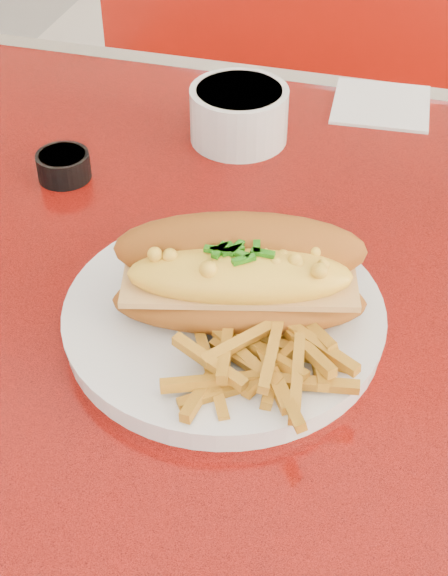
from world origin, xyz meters
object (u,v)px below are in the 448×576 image
(gravy_ramekin, at_px, (239,113))
(mac_hoagie, at_px, (240,275))
(fork, at_px, (299,316))
(diner_table, at_px, (302,434))
(sauce_cup_left, at_px, (63,165))
(dinner_plate, at_px, (224,316))
(booth_bench_far, at_px, (374,221))

(gravy_ramekin, bearing_deg, mac_hoagie, -75.15)
(mac_hoagie, height_order, fork, mac_hoagie)
(diner_table, xyz_separation_m, mac_hoagie, (-0.05, -0.04, 0.22))
(fork, distance_m, sauce_cup_left, 0.31)
(diner_table, distance_m, fork, 0.18)
(mac_hoagie, xyz_separation_m, gravy_ramekin, (-0.07, 0.28, -0.02))
(fork, bearing_deg, diner_table, -27.18)
(diner_table, relative_size, dinner_plate, 4.05)
(booth_bench_far, distance_m, fork, 0.98)
(diner_table, relative_size, fork, 9.40)
(booth_bench_far, bearing_deg, mac_hoagie, -93.65)
(diner_table, height_order, booth_bench_far, booth_bench_far)
(booth_bench_far, xyz_separation_m, gravy_ramekin, (-0.13, -0.57, 0.51))
(diner_table, height_order, fork, fork)
(dinner_plate, height_order, fork, same)
(mac_hoagie, distance_m, sauce_cup_left, 0.28)
(gravy_ramekin, distance_m, sauce_cup_left, 0.19)
(gravy_ramekin, bearing_deg, dinner_plate, -77.48)
(booth_bench_far, distance_m, sauce_cup_left, 0.89)
(gravy_ramekin, bearing_deg, fork, -66.19)
(fork, bearing_deg, sauce_cup_left, 46.17)
(diner_table, distance_m, mac_hoagie, 0.23)
(mac_hoagie, relative_size, gravy_ramekin, 2.00)
(booth_bench_far, bearing_deg, diner_table, -90.00)
(mac_hoagie, distance_m, fork, 0.06)
(dinner_plate, relative_size, fork, 2.32)
(fork, xyz_separation_m, sauce_cup_left, (-0.27, 0.16, -0.00))
(booth_bench_far, height_order, mac_hoagie, booth_bench_far)
(booth_bench_far, bearing_deg, sauce_cup_left, -112.02)
(booth_bench_far, xyz_separation_m, sauce_cup_left, (-0.28, -0.69, 0.50))
(fork, distance_m, gravy_ramekin, 0.30)
(dinner_plate, distance_m, gravy_ramekin, 0.29)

